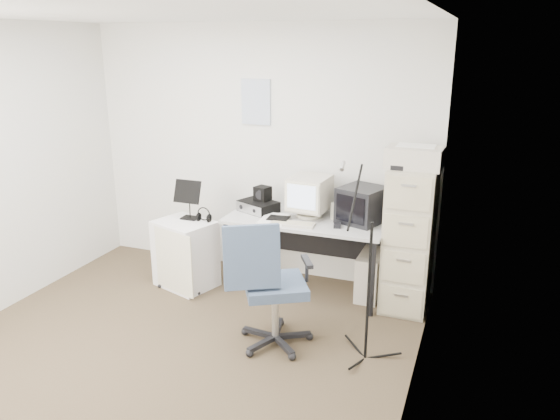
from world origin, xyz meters
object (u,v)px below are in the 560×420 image
(filing_cabinet, at_px, (410,238))
(side_cart, at_px, (186,254))
(desk, at_px, (306,255))
(office_chair, at_px, (275,284))

(filing_cabinet, xyz_separation_m, side_cart, (-2.09, -0.35, -0.32))
(filing_cabinet, height_order, side_cart, filing_cabinet)
(desk, distance_m, side_cart, 1.18)
(filing_cabinet, bearing_deg, desk, -178.19)
(desk, relative_size, office_chair, 1.44)
(side_cart, bearing_deg, filing_cabinet, 28.03)
(desk, height_order, side_cart, desk)
(filing_cabinet, xyz_separation_m, office_chair, (-0.87, -1.06, -0.13))
(desk, bearing_deg, filing_cabinet, 1.81)
(office_chair, bearing_deg, desk, 64.19)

